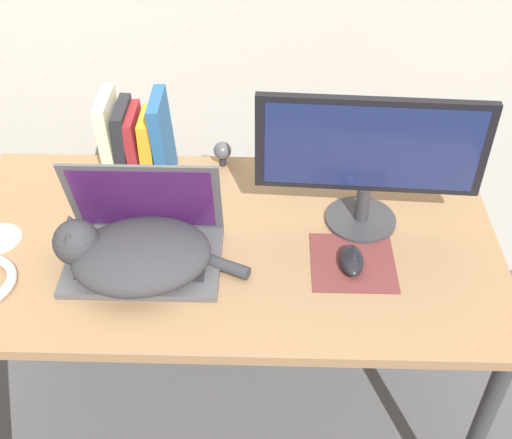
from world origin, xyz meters
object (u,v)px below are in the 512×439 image
object	(u,v)px
cat	(134,254)
external_monitor	(369,156)
book_row	(137,142)
computer_mouse	(352,260)
webcam	(222,151)
laptop	(144,242)

from	to	relation	value
cat	external_monitor	world-z (taller)	external_monitor
cat	book_row	world-z (taller)	book_row
cat	computer_mouse	distance (m)	0.52
book_row	cat	bearing A→B (deg)	-82.63
computer_mouse	webcam	bearing A→B (deg)	129.29
cat	external_monitor	xyz separation A→B (m)	(0.56, 0.19, 0.15)
book_row	webcam	bearing A→B (deg)	15.73
cat	webcam	xyz separation A→B (m)	(0.18, 0.44, -0.01)
computer_mouse	book_row	xyz separation A→B (m)	(-0.56, 0.35, 0.10)
laptop	external_monitor	distance (m)	0.58
cat	computer_mouse	world-z (taller)	cat
laptop	external_monitor	bearing A→B (deg)	15.20
book_row	webcam	size ratio (longest dim) A/B	3.35
book_row	webcam	world-z (taller)	book_row
laptop	external_monitor	xyz separation A→B (m)	(0.54, 0.15, 0.16)
external_monitor	book_row	size ratio (longest dim) A/B	2.16
cat	book_row	xyz separation A→B (m)	(-0.05, 0.37, 0.06)
cat	webcam	size ratio (longest dim) A/B	6.08
webcam	computer_mouse	bearing A→B (deg)	-50.71
laptop	cat	distance (m)	0.05
laptop	webcam	xyz separation A→B (m)	(0.16, 0.39, -0.00)
external_monitor	computer_mouse	distance (m)	0.25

